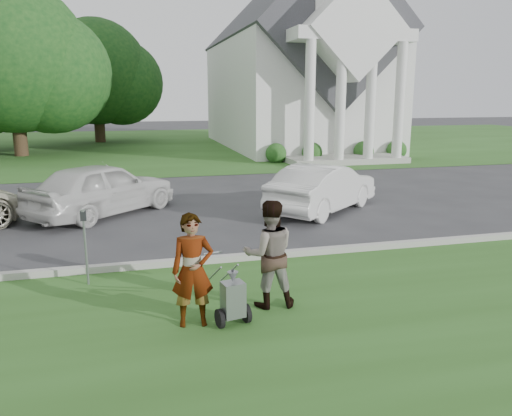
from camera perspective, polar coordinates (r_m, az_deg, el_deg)
name	(u,v)px	position (r m, az deg, el deg)	size (l,w,h in m)	color
ground	(235,270)	(10.10, -2.41, -7.14)	(120.00, 120.00, 0.00)	#333335
grass_strip	(278,339)	(7.43, 2.53, -14.77)	(80.00, 7.00, 0.01)	#2A511C
church_lawn	(157,144)	(36.51, -11.24, 7.14)	(80.00, 30.00, 0.01)	#2A511C
curb	(230,258)	(10.59, -3.03, -5.78)	(80.00, 0.18, 0.15)	#9E9E93
church	(296,56)	(34.30, 4.58, 16.92)	(9.19, 19.00, 24.10)	white
tree_left	(12,64)	(31.92, -26.10, 14.53)	(10.63, 8.40, 9.71)	#332316
tree_back	(96,77)	(39.37, -17.81, 14.06)	(9.61, 7.60, 8.89)	#332316
striping_cart	(233,300)	(7.70, -2.68, -10.49)	(0.60, 1.06, 0.93)	black
person_left	(193,271)	(7.57, -7.24, -7.19)	(0.63, 0.42, 1.74)	#999999
person_right	(269,255)	(8.17, 1.51, -5.36)	(0.87, 0.68, 1.79)	#999999
parking_meter_near	(85,238)	(9.59, -18.96, -3.28)	(0.10, 0.09, 1.43)	gray
car_b	(102,189)	(15.19, -17.17, 2.14)	(1.85, 4.61, 1.57)	silver
car_d	(323,188)	(15.13, 7.67, 2.31)	(1.52, 4.37, 1.44)	silver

